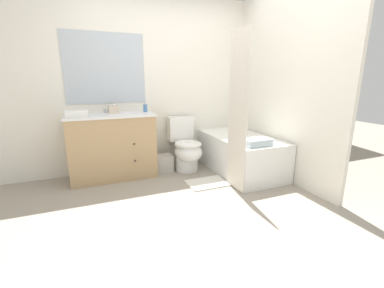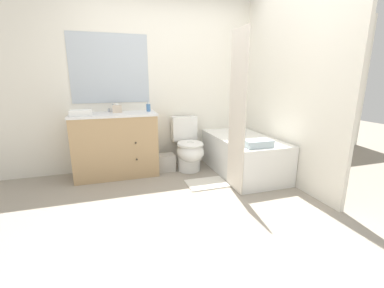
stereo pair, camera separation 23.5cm
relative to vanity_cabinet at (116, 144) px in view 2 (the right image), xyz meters
name	(u,v)px [view 2 (the right image)]	position (x,y,z in m)	size (l,w,h in m)	color
ground_plane	(200,209)	(0.78, -1.31, -0.45)	(14.00, 14.00, 0.00)	gray
wall_back	(165,84)	(0.78, 0.28, 0.80)	(8.00, 0.06, 2.50)	white
wall_right	(276,85)	(2.15, -0.53, 0.80)	(0.05, 2.56, 2.50)	white
vanity_cabinet	(116,144)	(0.00, 0.00, 0.00)	(1.13, 0.54, 0.88)	tan
sink_faucet	(113,109)	(0.00, 0.17, 0.47)	(0.14, 0.12, 0.12)	silver
toilet	(189,148)	(1.03, -0.11, -0.11)	(0.39, 0.67, 0.77)	white
bathtub	(243,155)	(1.75, -0.45, -0.18)	(0.75, 1.40, 0.53)	white
shower_curtain	(237,114)	(1.36, -0.95, 0.49)	(0.01, 0.39, 1.87)	silver
wastebasket	(166,163)	(0.69, -0.03, -0.33)	(0.26, 0.22, 0.24)	#B7B2A8
tissue_box	(117,109)	(0.05, 0.08, 0.48)	(0.12, 0.11, 0.12)	beige
soap_dispenser	(148,107)	(0.48, 0.06, 0.49)	(0.06, 0.06, 0.13)	#4C7AB2
hand_towel_folded	(81,113)	(-0.40, -0.12, 0.47)	(0.26, 0.17, 0.07)	white
bath_towel_folded	(258,143)	(1.64, -0.99, 0.12)	(0.34, 0.20, 0.09)	silver
bath_mat	(207,183)	(1.09, -0.71, -0.44)	(0.52, 0.37, 0.02)	silver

